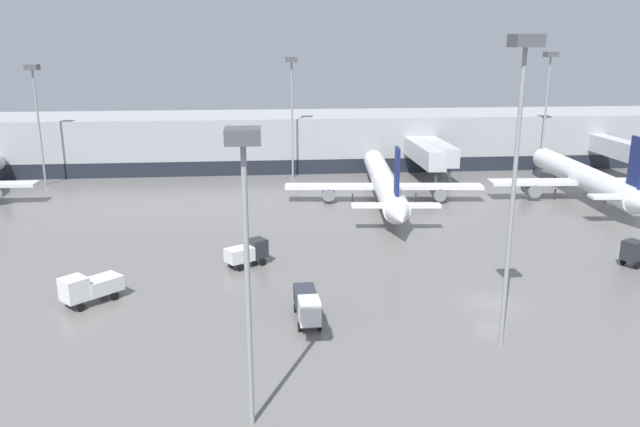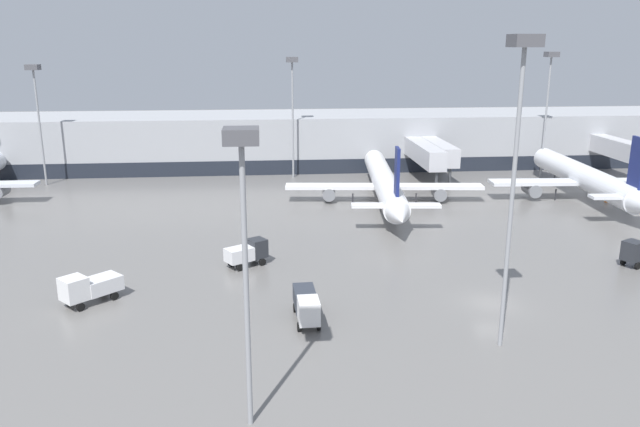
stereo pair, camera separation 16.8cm
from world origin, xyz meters
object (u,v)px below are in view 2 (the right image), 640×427
Objects in this scene: service_truck_0 at (639,251)px; parked_jet_0 at (585,178)px; traffic_cone_1 at (606,200)px; apron_light_mast_4 at (549,80)px; service_truck_1 at (306,304)px; service_truck_2 at (89,287)px; apron_light_mast_7 at (292,84)px; service_truck_3 at (247,252)px; apron_light_mast_2 at (519,112)px; apron_light_mast_3 at (243,194)px; parked_jet_2 at (384,182)px; apron_light_mast_5 at (36,90)px.

parked_jet_0 is at bearing -134.83° from service_truck_0.
apron_light_mast_4 is at bearing 96.44° from traffic_cone_1.
service_truck_0 is 43.56m from apron_light_mast_4.
service_truck_2 reaches higher than service_truck_1.
apron_light_mast_7 is at bearing 174.65° from apron_light_mast_4.
parked_jet_0 reaches higher than service_truck_3.
apron_light_mast_2 reaches higher than parked_jet_0.
traffic_cone_1 is at bearing -26.08° from apron_light_mast_7.
apron_light_mast_2 reaches higher than traffic_cone_1.
service_truck_3 is 29.86m from apron_light_mast_2.
service_truck_0 is 55.74m from apron_light_mast_7.
traffic_cone_1 is 0.04× the size of apron_light_mast_3.
apron_light_mast_3 is (-17.23, -49.81, 10.67)m from parked_jet_2.
service_truck_3 is at bearing 148.44° from parked_jet_2.
service_truck_2 is (-50.61, -4.65, -0.00)m from service_truck_0.
parked_jet_2 is 8.65× the size of service_truck_0.
parked_jet_0 is 51.12m from apron_light_mast_2.
service_truck_2 is (-17.61, 5.12, 0.01)m from service_truck_1.
service_truck_0 is at bearing 104.56° from service_truck_1.
apron_light_mast_7 is at bearing 153.92° from traffic_cone_1.
parked_jet_0 reaches higher than service_truck_0.
apron_light_mast_5 is 37.80m from apron_light_mast_7.
apron_light_mast_3 is at bearing -125.60° from apron_light_mast_4.
parked_jet_2 is 2.04× the size of apron_light_mast_4.
apron_light_mast_7 reaches higher than service_truck_3.
apron_light_mast_7 is (-31.29, 44.16, 13.33)m from service_truck_0.
apron_light_mast_4 reaches higher than service_truck_1.
apron_light_mast_4 is 1.04× the size of apron_light_mast_7.
parked_jet_2 is at bearing 91.39° from parked_jet_0.
service_truck_3 is at bearing -140.98° from apron_light_mast_4.
apron_light_mast_3 is (-4.11, -13.15, 11.95)m from service_truck_1.
apron_light_mast_2 is at bearing -116.61° from apron_light_mast_4.
parked_jet_0 is 0.93× the size of parked_jet_2.
service_truck_0 is at bearing -54.68° from apron_light_mast_7.
service_truck_1 is 66.47m from apron_light_mast_4.
parked_jet_0 is at bearing -91.38° from apron_light_mast_4.
parked_jet_2 is 7.02× the size of service_truck_1.
apron_light_mast_4 is (28.14, 13.57, 12.60)m from parked_jet_2.
apron_light_mast_2 reaches higher than service_truck_2.
service_truck_0 is 81.80m from apron_light_mast_5.
apron_light_mast_7 is (-41.43, 20.28, 14.46)m from traffic_cone_1.
apron_light_mast_7 is (-11.41, 17.27, 12.07)m from parked_jet_2.
apron_light_mast_2 is 60.36m from apron_light_mast_7.
apron_light_mast_5 is at bearing 116.18° from apron_light_mast_3.
traffic_cone_1 is 0.03× the size of apron_light_mast_4.
apron_light_mast_3 is 0.89× the size of apron_light_mast_7.
parked_jet_2 is at bearing 174.29° from traffic_cone_1.
parked_jet_0 is 59.41× the size of traffic_cone_1.
apron_light_mast_4 reaches higher than service_truck_2.
service_truck_3 is at bearing 119.88° from parked_jet_0.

